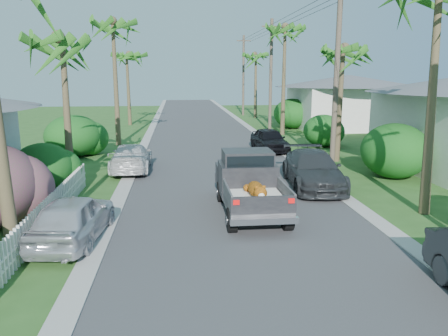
{
  "coord_description": "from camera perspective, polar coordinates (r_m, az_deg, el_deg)",
  "views": [
    {
      "loc": [
        -2.0,
        -7.65,
        4.64
      ],
      "look_at": [
        -0.41,
        7.41,
        1.4
      ],
      "focal_mm": 35.0,
      "sensor_mm": 36.0,
      "label": 1
    }
  ],
  "objects": [
    {
      "name": "parked_car_lf",
      "position": [
        21.84,
        -12.02,
        1.31
      ],
      "size": [
        1.89,
        4.56,
        1.32
      ],
      "primitive_type": "imported",
      "rotation": [
        0.0,
        0.0,
        3.15
      ],
      "color": "silver",
      "rests_on": "ground"
    },
    {
      "name": "palm_r_b",
      "position": [
        24.26,
        15.25,
        14.77
      ],
      "size": [
        4.4,
        4.4,
        7.2
      ],
      "color": "brown",
      "rests_on": "ground"
    },
    {
      "name": "shrub_r_b",
      "position": [
        21.34,
        21.41,
        2.1
      ],
      "size": [
        3.0,
        3.3,
        2.5
      ],
      "primitive_type": "ellipsoid",
      "color": "#164B15",
      "rests_on": "ground"
    },
    {
      "name": "parked_car_rf",
      "position": [
        27.09,
        5.97,
        3.65
      ],
      "size": [
        2.04,
        4.24,
        1.4
      ],
      "primitive_type": "imported",
      "rotation": [
        0.0,
        0.0,
        0.1
      ],
      "color": "black",
      "rests_on": "ground"
    },
    {
      "name": "palm_r_d",
      "position": [
        48.45,
        4.21,
        14.54
      ],
      "size": [
        4.4,
        4.4,
        8.0
      ],
      "color": "brown",
      "rests_on": "ground"
    },
    {
      "name": "shrub_l_d",
      "position": [
        26.56,
        -19.08,
        3.98
      ],
      "size": [
        3.2,
        3.52,
        2.4
      ],
      "primitive_type": "ellipsoid",
      "color": "#164B15",
      "rests_on": "ground"
    },
    {
      "name": "shrub_r_c",
      "position": [
        29.46,
        12.87,
        4.78
      ],
      "size": [
        2.6,
        2.86,
        2.1
      ],
      "primitive_type": "ellipsoid",
      "color": "#164B15",
      "rests_on": "ground"
    },
    {
      "name": "parked_car_rm",
      "position": [
        18.69,
        11.55,
        -0.22
      ],
      "size": [
        2.5,
        5.23,
        1.47
      ],
      "primitive_type": "imported",
      "rotation": [
        0.0,
        0.0,
        -0.09
      ],
      "color": "#303335",
      "rests_on": "ground"
    },
    {
      "name": "utility_pole_c",
      "position": [
        36.45,
        6.13,
        11.96
      ],
      "size": [
        1.6,
        0.26,
        9.0
      ],
      "color": "brown",
      "rests_on": "ground"
    },
    {
      "name": "palm_l_b",
      "position": [
        20.28,
        -20.49,
        15.61
      ],
      "size": [
        4.4,
        4.4,
        7.4
      ],
      "color": "brown",
      "rests_on": "ground"
    },
    {
      "name": "shrub_l_c",
      "position": [
        18.81,
        -22.58,
        -0.01
      ],
      "size": [
        2.4,
        2.64,
        2.0
      ],
      "primitive_type": "ellipsoid",
      "color": "#164B15",
      "rests_on": "ground"
    },
    {
      "name": "utility_pole_d",
      "position": [
        51.22,
        2.55,
        12.04
      ],
      "size": [
        1.6,
        0.26,
        9.0
      ],
      "color": "brown",
      "rests_on": "ground"
    },
    {
      "name": "curb_left",
      "position": [
        33.05,
        -9.99,
        3.89
      ],
      "size": [
        0.6,
        100.0,
        0.06
      ],
      "primitive_type": "cube",
      "color": "#A5A39E",
      "rests_on": "ground"
    },
    {
      "name": "palm_r_c",
      "position": [
        34.81,
        8.0,
        17.7
      ],
      "size": [
        4.4,
        4.4,
        9.4
      ],
      "color": "brown",
      "rests_on": "ground"
    },
    {
      "name": "curb_right",
      "position": [
        33.57,
        4.85,
        4.15
      ],
      "size": [
        0.6,
        100.0,
        0.06
      ],
      "primitive_type": "cube",
      "color": "#A5A39E",
      "rests_on": "ground"
    },
    {
      "name": "house_right_far",
      "position": [
        40.61,
        15.81,
        8.08
      ],
      "size": [
        9.0,
        8.0,
        4.6
      ],
      "color": "silver",
      "rests_on": "ground"
    },
    {
      "name": "picket_fence",
      "position": [
        14.35,
        -22.03,
        -5.6
      ],
      "size": [
        0.1,
        11.0,
        1.0
      ],
      "primitive_type": "cube",
      "color": "white",
      "rests_on": "ground"
    },
    {
      "name": "palm_l_d",
      "position": [
        41.93,
        -12.59,
        14.27
      ],
      "size": [
        4.4,
        4.4,
        7.7
      ],
      "color": "brown",
      "rests_on": "ground"
    },
    {
      "name": "parked_car_ln",
      "position": [
        13.09,
        -19.09,
        -6.24
      ],
      "size": [
        2.0,
        4.11,
        1.35
      ],
      "primitive_type": "imported",
      "rotation": [
        0.0,
        0.0,
        3.04
      ],
      "color": "silver",
      "rests_on": "ground"
    },
    {
      "name": "utility_pole_b",
      "position": [
        22.0,
        14.47,
        11.61
      ],
      "size": [
        1.6,
        0.26,
        9.0
      ],
      "color": "brown",
      "rests_on": "ground"
    },
    {
      "name": "pickup_truck",
      "position": [
        15.2,
        3.21,
        -1.76
      ],
      "size": [
        1.98,
        5.12,
        2.06
      ],
      "color": "black",
      "rests_on": "ground"
    },
    {
      "name": "road",
      "position": [
        33.04,
        -2.51,
        4.02
      ],
      "size": [
        8.0,
        100.0,
        0.02
      ],
      "primitive_type": "cube",
      "color": "#38383A",
      "rests_on": "ground"
    },
    {
      "name": "ground",
      "position": [
        9.17,
        7.85,
        -18.46
      ],
      "size": [
        120.0,
        120.0,
        0.0
      ],
      "primitive_type": "plane",
      "color": "#2B541F",
      "rests_on": "ground"
    },
    {
      "name": "shrub_r_d",
      "position": [
        39.1,
        8.87,
        7.05
      ],
      "size": [
        3.2,
        3.52,
        2.6
      ],
      "primitive_type": "ellipsoid",
      "color": "#164B15",
      "rests_on": "ground"
    },
    {
      "name": "palm_l_c",
      "position": [
        30.09,
        -14.35,
        17.97
      ],
      "size": [
        4.4,
        4.4,
        9.2
      ],
      "color": "brown",
      "rests_on": "ground"
    }
  ]
}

